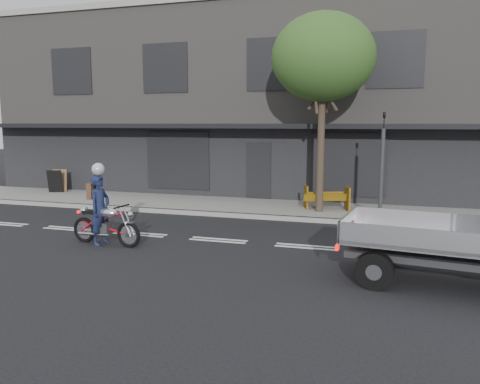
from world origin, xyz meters
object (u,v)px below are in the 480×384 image
at_px(traffic_light_pole, 382,172).
at_px(motorcycle, 106,224).
at_px(rider, 100,210).
at_px(street_tree, 323,58).
at_px(sandwich_board, 55,181).
at_px(construction_barrier, 326,198).

bearing_deg(traffic_light_pole, motorcycle, -146.12).
relative_size(traffic_light_pole, rider, 1.90).
distance_m(street_tree, traffic_light_pole, 4.23).
distance_m(street_tree, sandwich_board, 12.56).
relative_size(traffic_light_pole, motorcycle, 1.65).
xyz_separation_m(motorcycle, sandwich_board, (-6.74, 6.58, 0.08)).
distance_m(rider, construction_barrier, 7.74).
distance_m(traffic_light_pole, rider, 8.45).
relative_size(motorcycle, rider, 1.15).
bearing_deg(construction_barrier, rider, -132.41).
xyz_separation_m(rider, sandwich_board, (-6.59, 6.58, -0.28)).
distance_m(traffic_light_pole, motorcycle, 8.36).
relative_size(motorcycle, sandwich_board, 2.15).
xyz_separation_m(traffic_light_pole, motorcycle, (-6.88, -4.62, -1.09)).
bearing_deg(construction_barrier, street_tree, -127.42).
xyz_separation_m(street_tree, traffic_light_pole, (2.00, -0.85, -3.63)).
distance_m(street_tree, motorcycle, 8.72).
relative_size(street_tree, sandwich_board, 6.84).
bearing_deg(rider, construction_barrier, -36.62).
bearing_deg(traffic_light_pole, rider, -146.69).
height_order(rider, construction_barrier, rider).
bearing_deg(traffic_light_pole, sandwich_board, 171.83).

